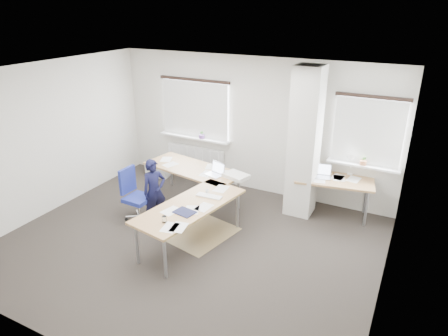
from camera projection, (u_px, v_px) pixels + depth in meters
The scene contains 8 objects.
ground at pixel (189, 244), 6.68m from camera, with size 6.00×6.00×0.00m, color black.
room_shell at pixel (210, 139), 6.31m from camera, with size 6.04×5.04×2.82m.
floor_mat at pixel (192, 229), 7.11m from camera, with size 1.35×1.15×0.01m, color olive.
white_crate at pixel (159, 169), 9.30m from camera, with size 0.52×0.37×0.31m, color white.
desk_main at pixel (194, 187), 7.13m from camera, with size 2.40×2.98×0.96m.
desk_side at pixel (334, 181), 7.38m from camera, with size 1.50×0.93×1.22m.
task_chair at pixel (137, 206), 7.33m from camera, with size 0.55×0.54×1.00m.
person at pixel (154, 191), 7.18m from camera, with size 0.44×0.29×1.20m, color black.
Camera 1 is at (3.13, -4.79, 3.73)m, focal length 32.00 mm.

